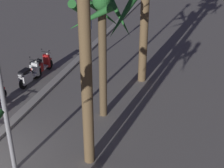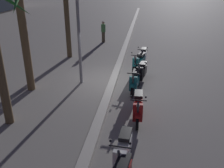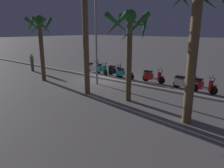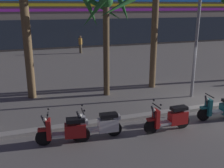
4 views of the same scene
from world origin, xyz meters
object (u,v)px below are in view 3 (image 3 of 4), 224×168
(palm_tree_by_mall_entrance, at_px, (130,33))
(palm_tree_near_sign, at_px, (40,33))
(scooter_black_mid_centre, at_px, (114,71))
(palm_tree_mid_walkway, at_px, (85,9))
(scooter_white_second_in_line, at_px, (92,67))
(palm_tree_far_corner, at_px, (197,17))
(scooter_white_gap_after_mid, at_px, (184,82))
(street_lamp, at_px, (96,26))
(scooter_red_mid_rear, at_px, (202,85))
(pedestrian_by_palm_tree, at_px, (32,62))
(scooter_teal_mid_front, at_px, (123,73))
(scooter_teal_tail_end, at_px, (101,69))
(scooter_red_last_in_row, at_px, (152,76))

(palm_tree_by_mall_entrance, relative_size, palm_tree_near_sign, 1.00)
(scooter_black_mid_centre, xyz_separation_m, palm_tree_mid_walkway, (-1.80, 4.99, 4.56))
(scooter_white_second_in_line, bearing_deg, palm_tree_far_corner, 153.79)
(palm_tree_near_sign, relative_size, palm_tree_mid_walkway, 0.73)
(scooter_white_gap_after_mid, xyz_separation_m, palm_tree_by_mall_entrance, (1.57, 4.24, 3.23))
(palm_tree_near_sign, bearing_deg, street_lamp, -155.25)
(scooter_red_mid_rear, height_order, pedestrian_by_palm_tree, pedestrian_by_palm_tree)
(palm_tree_mid_walkway, bearing_deg, palm_tree_by_mall_entrance, -170.66)
(palm_tree_near_sign, relative_size, street_lamp, 0.72)
(scooter_white_gap_after_mid, bearing_deg, scooter_teal_mid_front, -0.43)
(scooter_white_second_in_line, bearing_deg, scooter_red_mid_rear, 178.33)
(palm_tree_by_mall_entrance, bearing_deg, palm_tree_mid_walkway, 9.34)
(scooter_white_gap_after_mid, height_order, pedestrian_by_palm_tree, pedestrian_by_palm_tree)
(palm_tree_far_corner, bearing_deg, pedestrian_by_palm_tree, -7.63)
(scooter_white_second_in_line, relative_size, palm_tree_by_mall_entrance, 0.38)
(scooter_teal_mid_front, distance_m, scooter_white_second_in_line, 3.79)
(scooter_white_gap_after_mid, height_order, scooter_white_second_in_line, same)
(scooter_white_gap_after_mid, xyz_separation_m, scooter_teal_mid_front, (5.01, -0.04, -0.02))
(scooter_white_second_in_line, relative_size, pedestrian_by_palm_tree, 1.13)
(scooter_black_mid_centre, distance_m, palm_tree_far_corner, 10.50)
(scooter_black_mid_centre, bearing_deg, scooter_white_gap_after_mid, 177.22)
(palm_tree_near_sign, bearing_deg, scooter_teal_tail_end, -112.49)
(scooter_teal_mid_front, height_order, palm_tree_mid_walkway, palm_tree_mid_walkway)
(palm_tree_near_sign, xyz_separation_m, palm_tree_mid_walkway, (-5.13, 0.23, 1.37))
(palm_tree_far_corner, bearing_deg, scooter_red_mid_rear, -79.84)
(pedestrian_by_palm_tree, bearing_deg, scooter_black_mid_centre, -156.62)
(scooter_red_mid_rear, height_order, palm_tree_far_corner, palm_tree_far_corner)
(scooter_white_gap_after_mid, relative_size, palm_tree_far_corner, 0.30)
(scooter_red_last_in_row, distance_m, palm_tree_mid_walkway, 6.98)
(palm_tree_far_corner, relative_size, pedestrian_by_palm_tree, 3.65)
(scooter_black_mid_centre, distance_m, palm_tree_near_sign, 6.63)
(scooter_teal_tail_end, height_order, palm_tree_by_mall_entrance, palm_tree_by_mall_entrance)
(scooter_red_last_in_row, height_order, street_lamp, street_lamp)
(scooter_black_mid_centre, bearing_deg, scooter_teal_mid_front, 167.07)
(scooter_teal_tail_end, bearing_deg, scooter_red_mid_rear, 179.33)
(scooter_black_mid_centre, distance_m, scooter_teal_tail_end, 1.44)
(scooter_teal_mid_front, bearing_deg, street_lamp, 80.11)
(scooter_red_last_in_row, xyz_separation_m, street_lamp, (2.92, 2.90, 3.66))
(scooter_red_last_in_row, bearing_deg, scooter_white_gap_after_mid, 173.72)
(scooter_white_gap_after_mid, distance_m, scooter_teal_mid_front, 5.01)
(scooter_black_mid_centre, distance_m, street_lamp, 4.73)
(scooter_red_last_in_row, distance_m, scooter_black_mid_centre, 3.59)
(scooter_white_gap_after_mid, distance_m, palm_tree_mid_walkway, 7.85)
(scooter_black_mid_centre, distance_m, pedestrian_by_palm_tree, 8.13)
(palm_tree_mid_walkway, height_order, pedestrian_by_palm_tree, palm_tree_mid_walkway)
(palm_tree_far_corner, bearing_deg, scooter_red_last_in_row, -49.11)
(scooter_white_second_in_line, distance_m, street_lamp, 5.74)
(scooter_teal_mid_front, relative_size, scooter_black_mid_centre, 1.08)
(palm_tree_near_sign, distance_m, palm_tree_mid_walkway, 5.31)
(palm_tree_mid_walkway, bearing_deg, pedestrian_by_palm_tree, -10.81)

